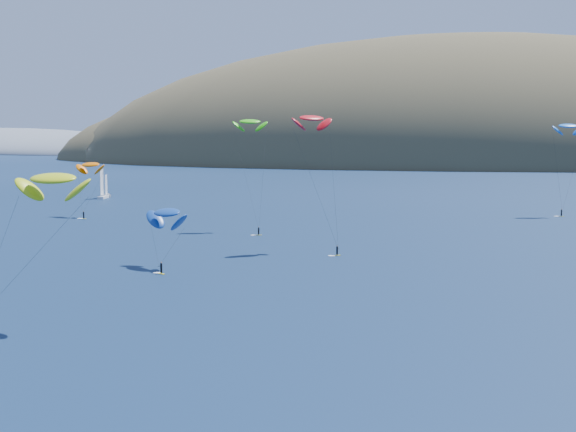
# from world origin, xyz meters

# --- Properties ---
(island) EXTENTS (730.00, 300.00, 210.00)m
(island) POSITION_xyz_m (39.40, 562.36, -10.74)
(island) COLOR #3D3526
(island) RESTS_ON ground
(headland) EXTENTS (460.00, 250.00, 60.00)m
(headland) POSITION_xyz_m (-445.26, 750.08, -3.36)
(headland) COLOR slate
(headland) RESTS_ON ground
(sailboat) EXTENTS (9.57, 8.22, 11.66)m
(sailboat) POSITION_xyz_m (-97.96, 205.84, 0.95)
(sailboat) COLOR silver
(sailboat) RESTS_ON ground
(kitesurfer_1) EXTENTS (9.27, 10.62, 16.07)m
(kitesurfer_1) POSITION_xyz_m (-76.76, 152.61, 13.65)
(kitesurfer_1) COLOR yellow
(kitesurfer_1) RESTS_ON ground
(kitesurfer_2) EXTENTS (11.33, 9.34, 19.45)m
(kitesurfer_2) POSITION_xyz_m (-27.28, 40.26, 17.02)
(kitesurfer_2) COLOR yellow
(kitesurfer_2) RESTS_ON ground
(kitesurfer_3) EXTENTS (9.36, 13.79, 26.75)m
(kitesurfer_3) POSITION_xyz_m (-28.08, 133.40, 24.58)
(kitesurfer_3) COLOR yellow
(kitesurfer_3) RESTS_ON ground
(kitesurfer_4) EXTENTS (8.95, 7.10, 26.20)m
(kitesurfer_4) POSITION_xyz_m (47.03, 180.80, 23.82)
(kitesurfer_4) COLOR yellow
(kitesurfer_4) RESTS_ON ground
(kitesurfer_9) EXTENTS (10.85, 11.19, 27.10)m
(kitesurfer_9) POSITION_xyz_m (-8.72, 104.91, 24.85)
(kitesurfer_9) COLOR yellow
(kitesurfer_9) RESTS_ON ground
(kitesurfer_10) EXTENTS (10.15, 12.13, 11.63)m
(kitesurfer_10) POSITION_xyz_m (-28.79, 81.04, 9.02)
(kitesurfer_10) COLOR yellow
(kitesurfer_10) RESTS_ON ground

